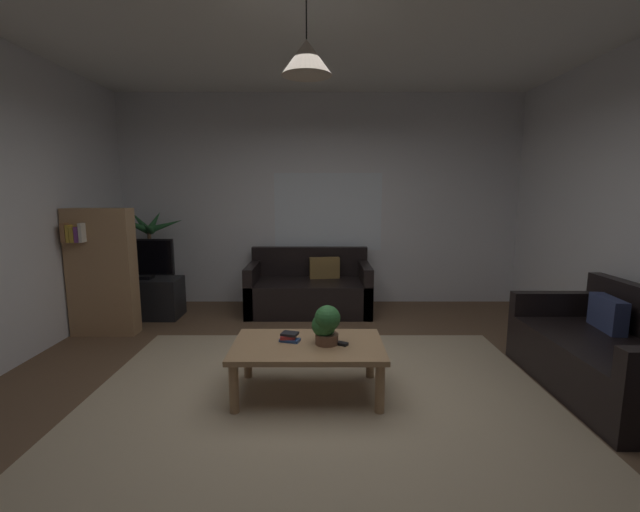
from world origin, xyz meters
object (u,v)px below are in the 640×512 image
object	(u,v)px
couch_right_side	(609,359)
bookshelf_corner	(101,271)
book_on_table_1	(288,336)
tv_stand	(144,298)
coffee_table	(308,351)
book_on_table_2	(290,334)
remote_on_table_0	(338,343)
couch_under_window	(309,291)
pendant_lamp	(307,57)
potted_palm_corner	(151,268)
tv	(141,259)
book_on_table_0	(290,340)
potted_plant_on_table	(326,324)

from	to	relation	value
couch_right_side	bookshelf_corner	size ratio (longest dim) A/B	1.10
couch_right_side	book_on_table_1	xyz separation A→B (m)	(-2.53, 0.04, 0.17)
tv_stand	couch_right_side	bearing A→B (deg)	-23.91
coffee_table	book_on_table_2	distance (m)	0.19
book_on_table_1	remote_on_table_0	bearing A→B (deg)	-10.93
couch_right_side	remote_on_table_0	size ratio (longest dim) A/B	9.61
couch_under_window	pendant_lamp	world-z (taller)	pendant_lamp
remote_on_table_0	pendant_lamp	world-z (taller)	pendant_lamp
book_on_table_2	potted_palm_corner	bearing A→B (deg)	130.68
couch_under_window	book_on_table_1	xyz separation A→B (m)	(-0.11, -2.22, 0.17)
tv	book_on_table_0	bearing A→B (deg)	-44.56
bookshelf_corner	pendant_lamp	size ratio (longest dim) A/B	2.72
coffee_table	potted_palm_corner	distance (m)	3.29
couch_under_window	book_on_table_2	world-z (taller)	couch_under_window
couch_right_side	remote_on_table_0	bearing A→B (deg)	-89.03
tv_stand	book_on_table_2	bearing A→B (deg)	-44.73
couch_under_window	tv	bearing A→B (deg)	-172.13
couch_right_side	tv	world-z (taller)	tv
couch_right_side	coffee_table	xyz separation A→B (m)	(-2.37, -0.03, 0.08)
potted_plant_on_table	book_on_table_2	bearing A→B (deg)	167.51
couch_under_window	tv_stand	size ratio (longest dim) A/B	1.77
couch_under_window	book_on_table_0	xyz separation A→B (m)	(-0.10, -2.23, 0.15)
tv_stand	bookshelf_corner	bearing A→B (deg)	-106.68
coffee_table	pendant_lamp	size ratio (longest dim) A/B	2.26
couch_under_window	pendant_lamp	xyz separation A→B (m)	(0.05, -2.28, 2.23)
remote_on_table_0	tv_stand	world-z (taller)	tv_stand
couch_under_window	pendant_lamp	size ratio (longest dim) A/B	3.09
potted_plant_on_table	pendant_lamp	size ratio (longest dim) A/B	0.60
tv_stand	potted_palm_corner	distance (m)	0.53
coffee_table	pendant_lamp	xyz separation A→B (m)	(0.00, 0.00, 2.15)
potted_palm_corner	bookshelf_corner	xyz separation A→B (m)	(-0.11, -1.04, 0.15)
book_on_table_1	pendant_lamp	world-z (taller)	pendant_lamp
coffee_table	book_on_table_2	size ratio (longest dim) A/B	9.30
book_on_table_0	pendant_lamp	world-z (taller)	pendant_lamp
couch_right_side	remote_on_table_0	xyz separation A→B (m)	(-2.14, -0.04, 0.15)
coffee_table	bookshelf_corner	bearing A→B (deg)	148.74
book_on_table_2	couch_right_side	bearing A→B (deg)	-0.78
couch_right_side	coffee_table	world-z (taller)	couch_right_side
book_on_table_1	book_on_table_2	size ratio (longest dim) A/B	0.92
couch_under_window	potted_palm_corner	xyz separation A→B (m)	(-2.15, 0.16, 0.29)
book_on_table_2	bookshelf_corner	size ratio (longest dim) A/B	0.09
couch_under_window	book_on_table_0	distance (m)	2.24
potted_plant_on_table	couch_right_side	bearing A→B (deg)	0.73
bookshelf_corner	book_on_table_2	bearing A→B (deg)	-31.80
couch_right_side	potted_palm_corner	bearing A→B (deg)	-117.90
couch_under_window	bookshelf_corner	world-z (taller)	bookshelf_corner
pendant_lamp	remote_on_table_0	bearing A→B (deg)	-2.76
coffee_table	tv	bearing A→B (deg)	136.74
book_on_table_2	bookshelf_corner	xyz separation A→B (m)	(-2.16, 1.34, 0.24)
couch_under_window	bookshelf_corner	distance (m)	2.46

